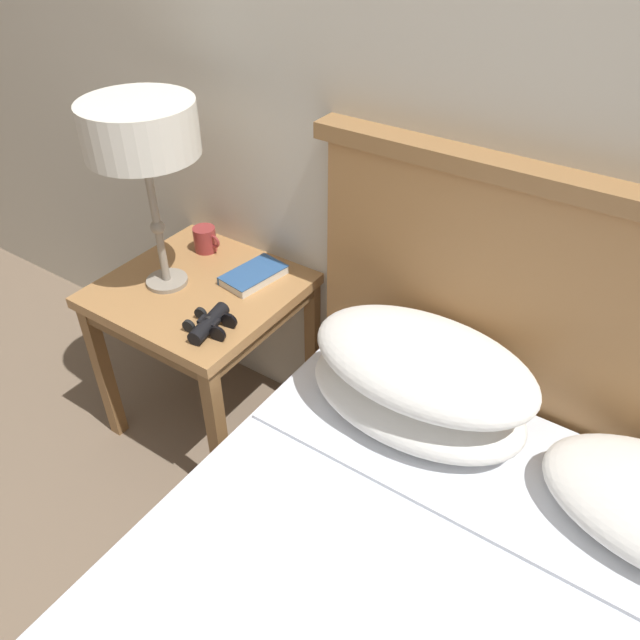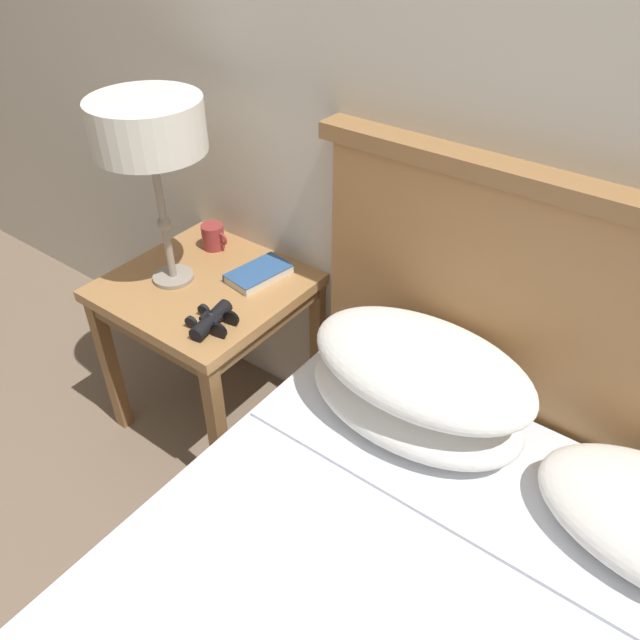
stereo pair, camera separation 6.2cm
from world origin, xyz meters
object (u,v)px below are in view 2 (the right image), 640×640
binoculars_pair (212,320)px  coffee_mug (213,237)px  table_lamp (148,130)px  book_on_nightstand (259,273)px  nightstand (209,301)px

binoculars_pair → coffee_mug: 0.44m
table_lamp → binoculars_pair: bearing=-20.7°
binoculars_pair → table_lamp: bearing=159.3°
table_lamp → book_on_nightstand: size_ratio=2.63×
nightstand → book_on_nightstand: (0.12, 0.12, 0.09)m
book_on_nightstand → coffee_mug: 0.25m
nightstand → binoculars_pair: bearing=-40.7°
table_lamp → binoculars_pair: 0.55m
nightstand → table_lamp: (-0.09, -0.05, 0.57)m
table_lamp → coffee_mug: bearing=98.1°
nightstand → coffee_mug: coffee_mug is taller
table_lamp → binoculars_pair: (0.27, -0.10, -0.46)m
nightstand → binoculars_pair: size_ratio=3.64×
binoculars_pair → coffee_mug: size_ratio=1.60×
table_lamp → book_on_nightstand: (0.21, 0.17, -0.47)m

